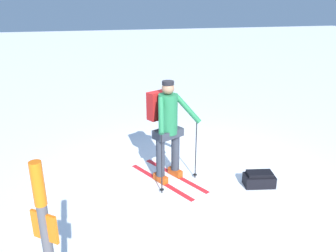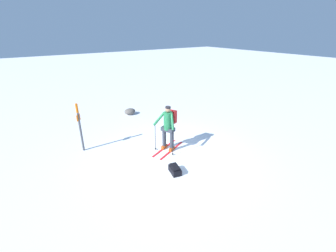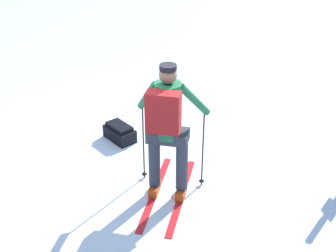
{
  "view_description": "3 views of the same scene",
  "coord_description": "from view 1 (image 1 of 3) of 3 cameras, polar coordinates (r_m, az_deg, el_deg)",
  "views": [
    {
      "loc": [
        -4.96,
        1.95,
        2.96
      ],
      "look_at": [
        0.08,
        0.37,
        1.02
      ],
      "focal_mm": 35.0,
      "sensor_mm": 36.0,
      "label": 1
    },
    {
      "loc": [
        -4.39,
        -6.12,
        4.46
      ],
      "look_at": [
        0.08,
        0.37,
        1.02
      ],
      "focal_mm": 24.0,
      "sensor_mm": 36.0,
      "label": 2
    },
    {
      "loc": [
        4.08,
        3.25,
        3.73
      ],
      "look_at": [
        0.08,
        0.37,
        1.02
      ],
      "focal_mm": 50.0,
      "sensor_mm": 36.0,
      "label": 3
    }
  ],
  "objects": [
    {
      "name": "ground_plane",
      "position": [
        6.1,
        3.61,
        -8.92
      ],
      "size": [
        80.0,
        80.0,
        0.0
      ],
      "primitive_type": "plane",
      "color": "white"
    },
    {
      "name": "skier",
      "position": [
        5.64,
        -0.24,
        0.43
      ],
      "size": [
        1.69,
        1.11,
        1.81
      ],
      "color": "red",
      "rests_on": "ground_plane"
    },
    {
      "name": "dropped_backpack",
      "position": [
        5.99,
        15.59,
        -8.92
      ],
      "size": [
        0.41,
        0.57,
        0.26
      ],
      "color": "black",
      "rests_on": "ground_plane"
    }
  ]
}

